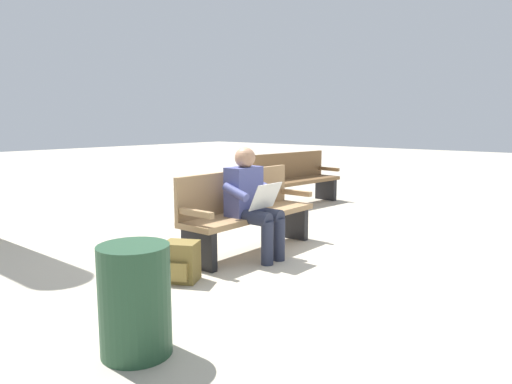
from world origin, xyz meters
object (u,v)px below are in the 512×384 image
person_seated (252,200)px  backpack (181,262)px  trash_bin (135,300)px  bench_near (246,211)px  bench_far (295,178)px

person_seated → backpack: person_seated is taller
person_seated → backpack: bearing=-0.5°
person_seated → trash_bin: bearing=21.0°
bench_near → backpack: (1.17, 0.24, -0.28)m
bench_near → person_seated: 0.34m
person_seated → trash_bin: (2.09, 0.83, -0.28)m
person_seated → trash_bin: size_ratio=1.68×
person_seated → trash_bin: person_seated is taller
bench_near → person_seated: person_seated is taller
bench_far → bench_near: bearing=30.4°
bench_far → trash_bin: 5.59m
bench_near → bench_far: same height
backpack → person_seated: bearing=-180.0°
person_seated → bench_far: bearing=-153.1°
bench_near → bench_far: bearing=-155.5°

